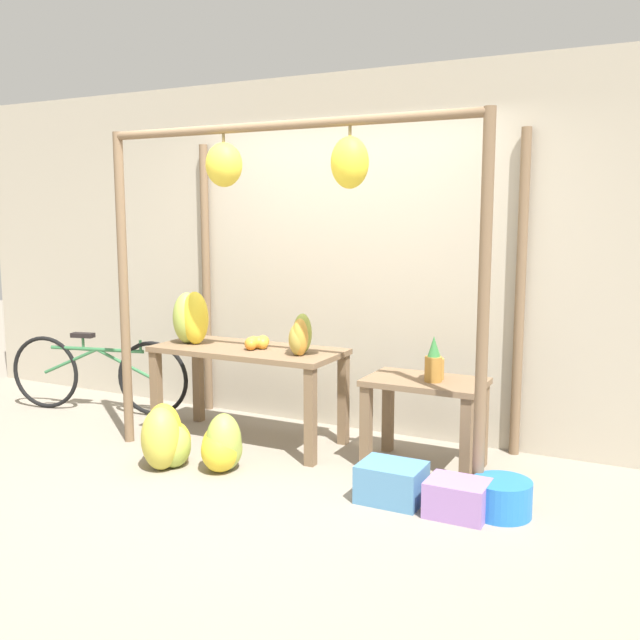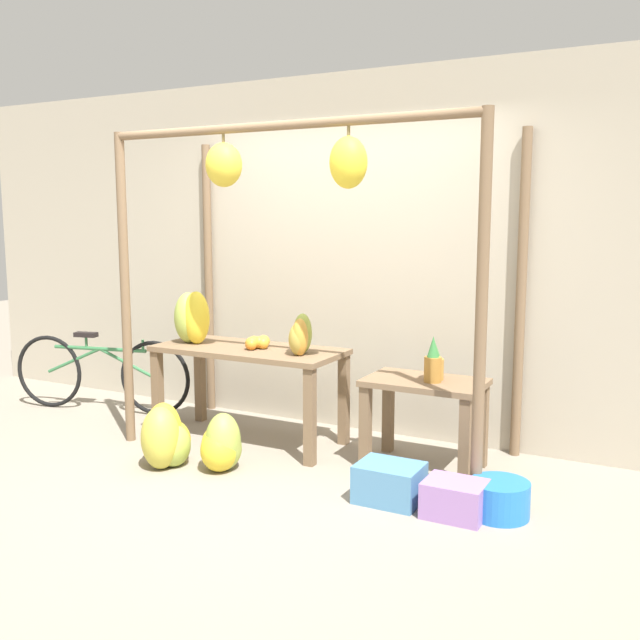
{
  "view_description": "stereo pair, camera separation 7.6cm",
  "coord_description": "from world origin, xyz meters",
  "px_view_note": "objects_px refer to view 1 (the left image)",
  "views": [
    {
      "loc": [
        2.34,
        -3.7,
        1.71
      ],
      "look_at": [
        0.08,
        0.75,
        0.98
      ],
      "focal_mm": 40.0,
      "sensor_mm": 36.0,
      "label": 1
    },
    {
      "loc": [
        2.41,
        -3.66,
        1.71
      ],
      "look_at": [
        0.08,
        0.75,
        0.98
      ],
      "focal_mm": 40.0,
      "sensor_mm": 36.0,
      "label": 2
    }
  ],
  "objects_px": {
    "orange_pile": "(255,343)",
    "fruit_crate_purple": "(457,498)",
    "banana_pile_on_table": "(191,318)",
    "papaya_pile": "(300,336)",
    "banana_pile_ground_left": "(165,439)",
    "banana_pile_ground_right": "(222,447)",
    "fruit_crate_white": "(392,482)",
    "pineapple_cluster": "(434,363)",
    "parked_bicycle": "(98,373)",
    "blue_bucket": "(502,498)"
  },
  "relations": [
    {
      "from": "banana_pile_ground_right",
      "to": "blue_bucket",
      "type": "distance_m",
      "value": 1.86
    },
    {
      "from": "banana_pile_ground_right",
      "to": "fruit_crate_white",
      "type": "distance_m",
      "value": 1.21
    },
    {
      "from": "pineapple_cluster",
      "to": "fruit_crate_white",
      "type": "xyz_separation_m",
      "value": [
        -0.04,
        -0.65,
        -0.62
      ]
    },
    {
      "from": "orange_pile",
      "to": "papaya_pile",
      "type": "height_order",
      "value": "papaya_pile"
    },
    {
      "from": "banana_pile_ground_left",
      "to": "papaya_pile",
      "type": "bearing_deg",
      "value": 43.26
    },
    {
      "from": "banana_pile_on_table",
      "to": "orange_pile",
      "type": "relative_size",
      "value": 1.79
    },
    {
      "from": "banana_pile_ground_left",
      "to": "parked_bicycle",
      "type": "bearing_deg",
      "value": 149.68
    },
    {
      "from": "banana_pile_ground_right",
      "to": "fruit_crate_purple",
      "type": "bearing_deg",
      "value": 0.17
    },
    {
      "from": "parked_bicycle",
      "to": "banana_pile_ground_right",
      "type": "bearing_deg",
      "value": -21.9
    },
    {
      "from": "banana_pile_ground_right",
      "to": "papaya_pile",
      "type": "height_order",
      "value": "papaya_pile"
    },
    {
      "from": "banana_pile_ground_right",
      "to": "fruit_crate_white",
      "type": "relative_size",
      "value": 1.03
    },
    {
      "from": "orange_pile",
      "to": "banana_pile_ground_left",
      "type": "relative_size",
      "value": 0.45
    },
    {
      "from": "orange_pile",
      "to": "pineapple_cluster",
      "type": "relative_size",
      "value": 0.74
    },
    {
      "from": "banana_pile_on_table",
      "to": "banana_pile_ground_right",
      "type": "xyz_separation_m",
      "value": [
        0.67,
        -0.57,
        -0.76
      ]
    },
    {
      "from": "pineapple_cluster",
      "to": "parked_bicycle",
      "type": "xyz_separation_m",
      "value": [
        -3.06,
        0.04,
        -0.39
      ]
    },
    {
      "from": "orange_pile",
      "to": "fruit_crate_purple",
      "type": "xyz_separation_m",
      "value": [
        1.73,
        -0.61,
        -0.67
      ]
    },
    {
      "from": "banana_pile_ground_left",
      "to": "blue_bucket",
      "type": "relative_size",
      "value": 1.5
    },
    {
      "from": "banana_pile_ground_right",
      "to": "orange_pile",
      "type": "bearing_deg",
      "value": 99.87
    },
    {
      "from": "fruit_crate_white",
      "to": "pineapple_cluster",
      "type": "bearing_deg",
      "value": 86.35
    },
    {
      "from": "pineapple_cluster",
      "to": "parked_bicycle",
      "type": "height_order",
      "value": "pineapple_cluster"
    },
    {
      "from": "orange_pile",
      "to": "banana_pile_ground_left",
      "type": "distance_m",
      "value": 0.96
    },
    {
      "from": "orange_pile",
      "to": "fruit_crate_purple",
      "type": "height_order",
      "value": "orange_pile"
    },
    {
      "from": "banana_pile_on_table",
      "to": "pineapple_cluster",
      "type": "xyz_separation_m",
      "value": [
        1.92,
        0.11,
        -0.19
      ]
    },
    {
      "from": "papaya_pile",
      "to": "fruit_crate_purple",
      "type": "distance_m",
      "value": 1.62
    },
    {
      "from": "banana_pile_ground_left",
      "to": "papaya_pile",
      "type": "height_order",
      "value": "papaya_pile"
    },
    {
      "from": "pineapple_cluster",
      "to": "fruit_crate_white",
      "type": "relative_size",
      "value": 0.81
    },
    {
      "from": "orange_pile",
      "to": "fruit_crate_purple",
      "type": "bearing_deg",
      "value": -19.33
    },
    {
      "from": "pineapple_cluster",
      "to": "banana_pile_ground_left",
      "type": "distance_m",
      "value": 1.91
    },
    {
      "from": "pineapple_cluster",
      "to": "fruit_crate_purple",
      "type": "bearing_deg",
      "value": -61.25
    },
    {
      "from": "banana_pile_ground_right",
      "to": "fruit_crate_purple",
      "type": "distance_m",
      "value": 1.63
    },
    {
      "from": "orange_pile",
      "to": "fruit_crate_white",
      "type": "height_order",
      "value": "orange_pile"
    },
    {
      "from": "pineapple_cluster",
      "to": "banana_pile_ground_left",
      "type": "xyz_separation_m",
      "value": [
        -1.65,
        -0.78,
        -0.55
      ]
    },
    {
      "from": "orange_pile",
      "to": "pineapple_cluster",
      "type": "height_order",
      "value": "pineapple_cluster"
    },
    {
      "from": "banana_pile_ground_left",
      "to": "blue_bucket",
      "type": "height_order",
      "value": "banana_pile_ground_left"
    },
    {
      "from": "fruit_crate_purple",
      "to": "orange_pile",
      "type": "bearing_deg",
      "value": 160.67
    },
    {
      "from": "banana_pile_ground_left",
      "to": "parked_bicycle",
      "type": "xyz_separation_m",
      "value": [
        -1.4,
        0.82,
        0.16
      ]
    },
    {
      "from": "banana_pile_ground_left",
      "to": "banana_pile_ground_right",
      "type": "xyz_separation_m",
      "value": [
        0.4,
        0.1,
        -0.02
      ]
    },
    {
      "from": "pineapple_cluster",
      "to": "papaya_pile",
      "type": "relative_size",
      "value": 1.07
    },
    {
      "from": "papaya_pile",
      "to": "orange_pile",
      "type": "bearing_deg",
      "value": 173.39
    },
    {
      "from": "banana_pile_ground_left",
      "to": "banana_pile_ground_right",
      "type": "relative_size",
      "value": 1.29
    },
    {
      "from": "banana_pile_on_table",
      "to": "blue_bucket",
      "type": "distance_m",
      "value": 2.69
    },
    {
      "from": "blue_bucket",
      "to": "banana_pile_ground_left",
      "type": "bearing_deg",
      "value": -174.33
    },
    {
      "from": "banana_pile_ground_left",
      "to": "fruit_crate_white",
      "type": "distance_m",
      "value": 1.62
    },
    {
      "from": "banana_pile_on_table",
      "to": "papaya_pile",
      "type": "height_order",
      "value": "banana_pile_on_table"
    },
    {
      "from": "banana_pile_on_table",
      "to": "fruit_crate_purple",
      "type": "xyz_separation_m",
      "value": [
        2.29,
        -0.57,
        -0.82
      ]
    },
    {
      "from": "pineapple_cluster",
      "to": "parked_bicycle",
      "type": "bearing_deg",
      "value": 179.24
    },
    {
      "from": "pineapple_cluster",
      "to": "fruit_crate_white",
      "type": "distance_m",
      "value": 0.9
    },
    {
      "from": "banana_pile_ground_left",
      "to": "fruit_crate_white",
      "type": "height_order",
      "value": "banana_pile_ground_left"
    },
    {
      "from": "banana_pile_ground_left",
      "to": "parked_bicycle",
      "type": "distance_m",
      "value": 1.63
    },
    {
      "from": "banana_pile_ground_left",
      "to": "fruit_crate_white",
      "type": "bearing_deg",
      "value": 4.59
    }
  ]
}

